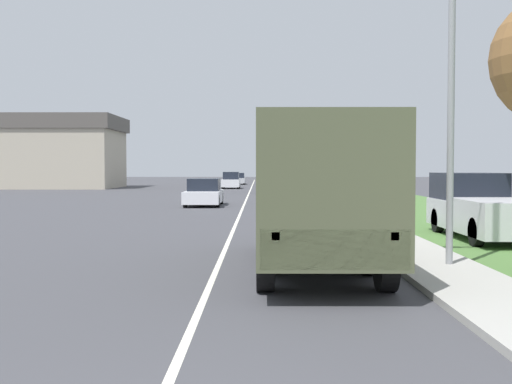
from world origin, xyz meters
TOP-DOWN VIEW (x-y plane):
  - ground_plane at (0.00, 40.00)m, footprint 180.00×180.00m
  - lane_centre_stripe at (0.00, 40.00)m, footprint 0.12×120.00m
  - sidewalk_right at (4.50, 40.00)m, footprint 1.80×120.00m
  - grass_strip_right at (8.90, 40.00)m, footprint 7.00×120.00m
  - military_truck at (1.99, 9.93)m, footprint 2.33×7.71m
  - car_nearest_ahead at (2.09, 21.90)m, footprint 1.75×4.07m
  - car_second_ahead at (-2.15, 31.58)m, footprint 1.87×4.76m
  - car_third_ahead at (2.17, 48.23)m, footprint 1.88×4.60m
  - car_fourth_ahead at (-1.93, 58.95)m, footprint 1.71×3.91m
  - car_farthest_ahead at (-1.87, 73.50)m, footprint 1.92×4.22m
  - pickup_truck at (7.42, 15.83)m, footprint 1.99×5.56m
  - lamp_post at (4.56, 9.97)m, footprint 1.69×0.24m
  - building_distant at (-22.19, 60.63)m, footprint 18.23×10.05m

SIDE VIEW (x-z plane):
  - ground_plane at x=0.00m, z-range 0.00..0.00m
  - lane_centre_stripe at x=0.00m, z-range 0.00..0.00m
  - grass_strip_right at x=8.90m, z-range 0.00..0.02m
  - sidewalk_right at x=4.50m, z-range 0.00..0.12m
  - car_farthest_ahead at x=-1.87m, z-range -0.06..1.31m
  - car_second_ahead at x=-2.15m, z-range -0.07..1.40m
  - car_nearest_ahead at x=2.09m, z-range -0.08..1.43m
  - car_fourth_ahead at x=-1.93m, z-range -0.09..1.52m
  - car_third_ahead at x=2.17m, z-range -0.09..1.62m
  - pickup_truck at x=7.42m, z-range -0.06..1.83m
  - military_truck at x=1.99m, z-range 0.15..3.12m
  - building_distant at x=-22.19m, z-range 0.05..7.13m
  - lamp_post at x=4.56m, z-range 0.81..8.83m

